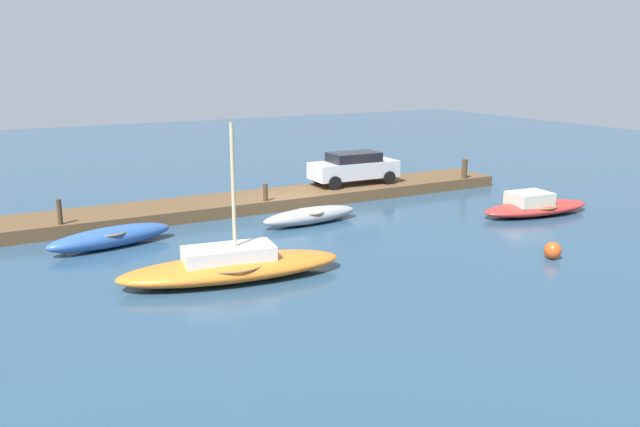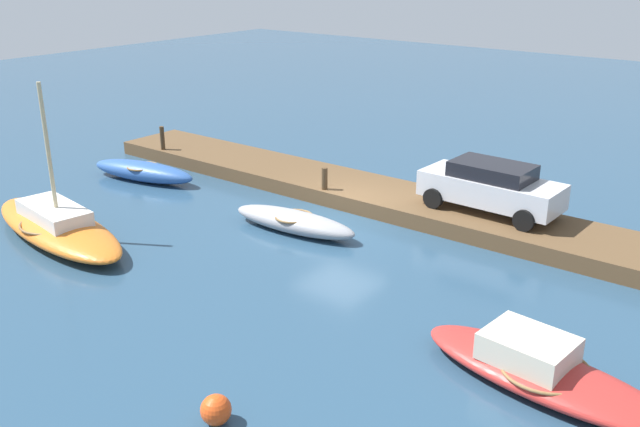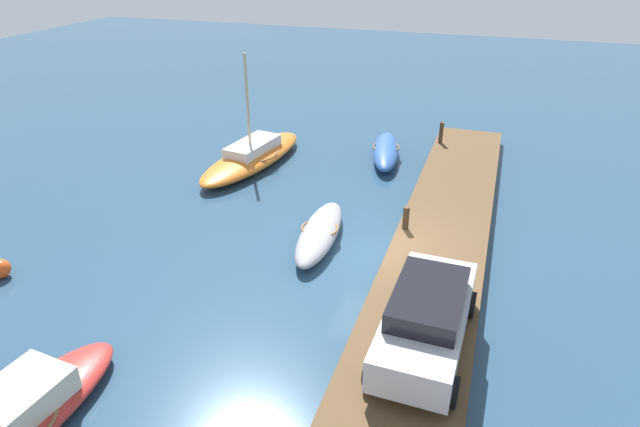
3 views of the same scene
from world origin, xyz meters
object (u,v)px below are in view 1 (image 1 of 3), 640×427
Objects in this scene: mooring_post_west at (465,169)px; mooring_post_mid_west at (265,192)px; rowboat_blue at (111,237)px; marker_buoy at (553,250)px; parked_car at (354,167)px; rowboat_grey at (310,216)px; motorboat_red at (535,206)px; mooring_post_mid_east at (60,212)px; sailboat_orange at (232,266)px.

mooring_post_west is 11.10m from mooring_post_mid_west.
marker_buoy is at bearing 134.75° from rowboat_blue.
parked_car is at bearing -164.99° from mooring_post_mid_west.
rowboat_grey is 0.81× the size of motorboat_red.
mooring_post_west is (-18.04, -2.15, 0.64)m from rowboat_blue.
mooring_post_mid_east is (18.20, -5.88, 0.62)m from motorboat_red.
sailboat_orange reaches higher than motorboat_red.
rowboat_blue is at bearing 122.49° from mooring_post_mid_east.
parked_car is (5.76, -1.43, 0.33)m from mooring_post_west.
mooring_post_mid_west is (9.89, -5.88, 0.53)m from motorboat_red.
mooring_post_west is 5.95m from parked_car.
mooring_post_mid_east is (8.31, 0.00, 0.10)m from mooring_post_mid_west.
motorboat_red is 6.04m from mooring_post_west.
rowboat_grey is 9.49m from mooring_post_mid_east.
sailboat_orange is at bearing 58.99° from mooring_post_mid_west.
rowboat_grey is 7.75m from rowboat_blue.
rowboat_blue is at bearing -56.25° from sailboat_orange.
motorboat_red is at bearing 156.19° from rowboat_blue.
mooring_post_mid_east reaches higher than mooring_post_mid_west.
rowboat_blue is 1.06× the size of parked_car.
rowboat_blue is at bearing 17.22° from mooring_post_mid_west.
mooring_post_mid_west is at bearing 180.00° from mooring_post_mid_east.
sailboat_orange is 1.62× the size of parked_car.
mooring_post_mid_west reaches higher than rowboat_blue.
mooring_post_mid_west is (-4.43, -7.37, 0.47)m from sailboat_orange.
mooring_post_west is at bearing -96.03° from motorboat_red.
parked_car is 12.12m from marker_buoy.
rowboat_blue is 5.79m from sailboat_orange.
sailboat_orange is 10.62m from marker_buoy.
sailboat_orange is (14.32, 1.49, 0.06)m from motorboat_red.
mooring_post_mid_east is at bearing -68.82° from rowboat_blue.
sailboat_orange is 12.19× the size of marker_buoy.
mooring_post_mid_east is 1.65× the size of marker_buoy.
rowboat_blue is at bearing -6.92° from motorboat_red.
mooring_post_mid_west reaches higher than marker_buoy.
parked_car reaches higher than marker_buoy.
mooring_post_mid_east reaches higher than rowboat_grey.
rowboat_grey is 10.64m from mooring_post_west.
marker_buoy is at bearing 62.94° from mooring_post_west.
parked_car is at bearing -52.52° from motorboat_red.
motorboat_red is 9.38× the size of marker_buoy.
sailboat_orange is at bearing 117.75° from mooring_post_mid_east.
motorboat_red is at bearing -131.63° from marker_buoy.
parked_car reaches higher than rowboat_grey.
rowboat_blue reaches higher than marker_buoy.
parked_car reaches higher than mooring_post_west.
mooring_post_mid_east is at bearing 0.00° from mooring_post_mid_west.
mooring_post_mid_east reaches higher than marker_buoy.
rowboat_blue is 12.83m from parked_car.
mooring_post_west is at bearing -146.53° from sailboat_orange.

